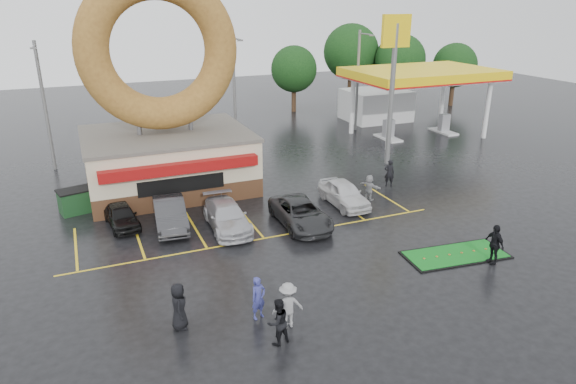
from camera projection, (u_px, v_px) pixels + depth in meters
name	position (u px, v px, depth m)	size (l,w,h in m)	color
ground	(290.00, 268.00, 23.51)	(120.00, 120.00, 0.00)	black
donut_shop	(165.00, 120.00, 32.04)	(10.20, 8.70, 13.50)	#472B19
gas_station	(401.00, 89.00, 47.49)	(12.30, 13.65, 5.90)	silver
shell_sign	(394.00, 63.00, 35.95)	(2.20, 0.36, 10.60)	slate
streetlight_left	(44.00, 104.00, 35.39)	(0.40, 2.21, 9.00)	slate
streetlight_mid	(235.00, 89.00, 41.31)	(0.40, 2.21, 9.00)	slate
streetlight_right	(358.00, 78.00, 46.51)	(0.40, 2.21, 9.00)	slate
tree_far_a	(400.00, 60.00, 56.95)	(5.60, 5.60, 8.00)	#332114
tree_far_b	(455.00, 65.00, 57.62)	(4.90, 4.90, 7.00)	#332114
tree_far_c	(351.00, 52.00, 58.72)	(6.30, 6.30, 9.00)	#332114
tree_far_d	(294.00, 69.00, 54.57)	(4.90, 4.90, 7.00)	#332114
car_black	(121.00, 216.00, 27.67)	(1.46, 3.62, 1.23)	black
car_dgrey	(170.00, 213.00, 27.58)	(1.61, 4.61, 1.52)	#2E2D30
car_silver	(227.00, 216.00, 27.39)	(1.94, 4.78, 1.39)	#B3B2B8
car_grey	(301.00, 213.00, 27.76)	(2.28, 4.95, 1.37)	#2A2B2D
car_white	(344.00, 193.00, 30.48)	(1.73, 4.30, 1.47)	silver
person_blue	(258.00, 298.00, 19.60)	(0.64, 0.42, 1.74)	navy
person_blackjkt	(278.00, 322.00, 18.12)	(0.87, 0.67, 1.78)	black
person_hoodie	(288.00, 305.00, 19.06)	(1.18, 0.68, 1.82)	gray
person_bystander	(179.00, 306.00, 18.96)	(0.91, 0.59, 1.86)	black
person_cameraman	(494.00, 244.00, 23.68)	(1.13, 0.47, 1.94)	black
person_walker_near	(369.00, 187.00, 31.30)	(1.46, 0.47, 1.57)	#959598
person_walker_far	(389.00, 173.00, 33.52)	(0.66, 0.43, 1.80)	black
dumpster	(76.00, 201.00, 29.50)	(1.80, 1.20, 1.30)	#1A4521
putting_green	(455.00, 255.00, 24.68)	(5.21, 2.67, 0.63)	black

